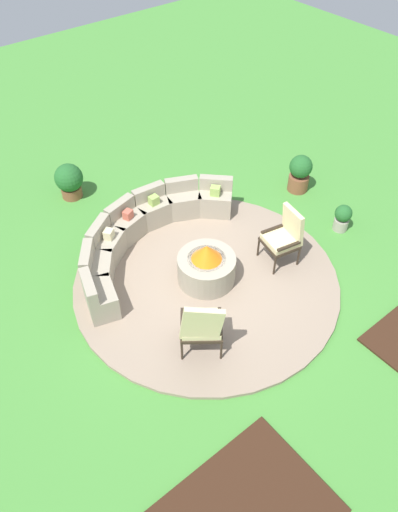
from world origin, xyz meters
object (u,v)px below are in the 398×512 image
lounge_chair_front_right (285,235)px  fire_pit (206,266)px  potted_plant_0 (69,180)px  potted_plant_1 (300,173)px  lounge_chair_front_left (201,325)px  potted_plant_2 (343,217)px  curved_stone_bench (143,232)px

lounge_chair_front_right → fire_pit: bearing=83.0°
potted_plant_0 → potted_plant_1: size_ratio=0.93×
lounge_chair_front_left → fire_pit: bearing=85.2°
potted_plant_1 → potted_plant_2: 1.42m
curved_stone_bench → potted_plant_0: bearing=97.6°
fire_pit → curved_stone_bench: bearing=103.8°
lounge_chair_front_right → potted_plant_1: (1.80, 1.28, -0.19)m
curved_stone_bench → lounge_chair_front_left: (-0.63, -2.45, 0.28)m
fire_pit → lounge_chair_front_right: size_ratio=0.93×
lounge_chair_front_right → potted_plant_2: 1.54m
potted_plant_0 → fire_pit: bearing=-79.9°
lounge_chair_front_right → potted_plant_1: size_ratio=1.32×
fire_pit → lounge_chair_front_left: lounge_chair_front_left is taller
fire_pit → lounge_chair_front_left: bearing=-132.5°
potted_plant_0 → potted_plant_1: 4.69m
curved_stone_bench → lounge_chair_front_right: (1.70, -1.84, 0.26)m
fire_pit → potted_plant_1: size_ratio=1.22×
potted_plant_0 → potted_plant_2: size_ratio=1.36×
lounge_chair_front_right → potted_plant_2: (1.50, -0.10, -0.32)m
curved_stone_bench → potted_plant_0: 2.21m
potted_plant_2 → curved_stone_bench: bearing=148.7°
lounge_chair_front_left → potted_plant_0: (0.34, 4.64, -0.23)m
curved_stone_bench → lounge_chair_front_left: bearing=-104.5°
lounge_chair_front_left → potted_plant_0: lounge_chair_front_left is taller
potted_plant_1 → fire_pit: bearing=-165.4°
lounge_chair_front_right → potted_plant_2: size_ratio=1.93×
fire_pit → potted_plant_2: size_ratio=1.79×
lounge_chair_front_right → potted_plant_1: 2.21m
lounge_chair_front_left → potted_plant_2: lounge_chair_front_left is taller
curved_stone_bench → potted_plant_1: bearing=-9.2°
curved_stone_bench → potted_plant_2: size_ratio=6.73×
potted_plant_0 → potted_plant_1: (3.79, -2.76, 0.02)m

